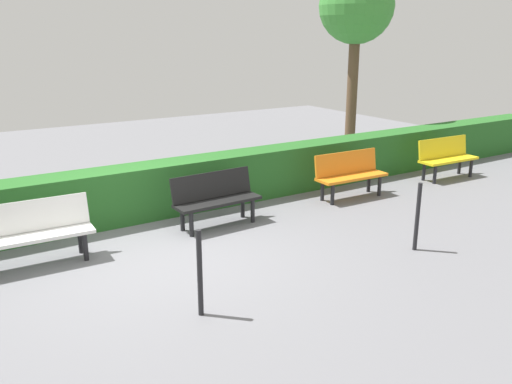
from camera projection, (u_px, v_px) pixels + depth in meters
name	position (u px, v px, depth m)	size (l,w,h in m)	color
ground_plane	(162.00, 253.00, 7.49)	(23.65, 23.65, 0.00)	slate
bench_yellow	(446.00, 156.00, 11.30)	(1.43, 0.52, 0.86)	yellow
bench_orange	(350.00, 173.00, 9.94)	(1.45, 0.50, 0.86)	orange
bench_black	(216.00, 197.00, 8.46)	(1.45, 0.52, 0.86)	black
bench_white	(28.00, 231.00, 6.98)	(1.66, 0.52, 0.86)	white
hedge_row	(190.00, 184.00, 9.28)	(19.65, 0.62, 0.90)	#266023
tree_near	(356.00, 9.00, 13.08)	(1.87, 1.87, 4.61)	brown
railing_post_mid	(417.00, 217.00, 7.47)	(0.06, 0.06, 1.00)	black
railing_post_far	(200.00, 273.00, 5.70)	(0.06, 0.06, 1.00)	black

